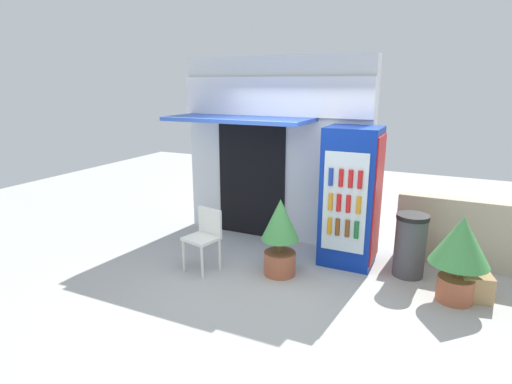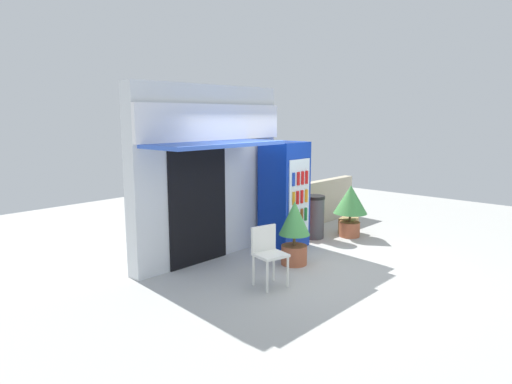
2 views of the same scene
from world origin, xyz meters
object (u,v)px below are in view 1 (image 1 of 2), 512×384
object	(u,v)px
plastic_chair	(205,234)
drink_cooler	(351,197)
cardboard_box	(475,286)
potted_plant_near_shop	(280,232)
potted_plant_curbside	(460,249)
trash_bin	(410,245)

from	to	relation	value
plastic_chair	drink_cooler	bearing A→B (deg)	31.82
plastic_chair	cardboard_box	size ratio (longest dim) A/B	2.43
plastic_chair	potted_plant_near_shop	size ratio (longest dim) A/B	0.81
drink_cooler	cardboard_box	size ratio (longest dim) A/B	5.52
cardboard_box	potted_plant_near_shop	bearing A→B (deg)	-170.69
potted_plant_curbside	cardboard_box	xyz separation A→B (m)	(0.22, 0.16, -0.51)
potted_plant_near_shop	plastic_chair	bearing A→B (deg)	-164.18
potted_plant_curbside	cardboard_box	world-z (taller)	potted_plant_curbside
drink_cooler	potted_plant_curbside	distance (m)	1.58
drink_cooler	plastic_chair	xyz separation A→B (m)	(-1.76, -1.09, -0.47)
potted_plant_curbside	cardboard_box	distance (m)	0.58
drink_cooler	trash_bin	xyz separation A→B (m)	(0.85, -0.08, -0.55)
drink_cooler	potted_plant_near_shop	bearing A→B (deg)	-132.85
cardboard_box	plastic_chair	bearing A→B (deg)	-168.73
drink_cooler	potted_plant_curbside	bearing A→B (deg)	-21.59
plastic_chair	cardboard_box	world-z (taller)	plastic_chair
potted_plant_near_shop	trash_bin	distance (m)	1.77
plastic_chair	trash_bin	xyz separation A→B (m)	(2.62, 1.01, -0.08)
potted_plant_near_shop	potted_plant_curbside	bearing A→B (deg)	6.21
potted_plant_curbside	trash_bin	world-z (taller)	potted_plant_curbside
drink_cooler	potted_plant_curbside	size ratio (longest dim) A/B	1.86
potted_plant_near_shop	cardboard_box	size ratio (longest dim) A/B	2.99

